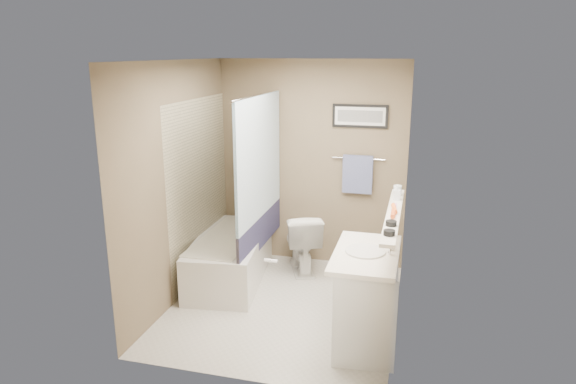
% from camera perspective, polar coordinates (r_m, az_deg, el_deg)
% --- Properties ---
extents(ground, '(2.50, 2.50, 0.00)m').
position_cam_1_polar(ground, '(5.30, -0.42, -12.51)').
color(ground, beige).
rests_on(ground, ground).
extents(ceiling, '(2.20, 2.50, 0.04)m').
position_cam_1_polar(ceiling, '(4.69, -0.48, 14.18)').
color(ceiling, white).
rests_on(ceiling, wall_back).
extents(wall_back, '(2.20, 0.04, 2.40)m').
position_cam_1_polar(wall_back, '(6.02, 2.60, 3.09)').
color(wall_back, brown).
rests_on(wall_back, ground).
extents(wall_front, '(2.20, 0.04, 2.40)m').
position_cam_1_polar(wall_front, '(3.74, -5.36, -4.69)').
color(wall_front, brown).
rests_on(wall_front, ground).
extents(wall_left, '(0.04, 2.50, 2.40)m').
position_cam_1_polar(wall_left, '(5.23, -11.95, 0.90)').
color(wall_left, brown).
rests_on(wall_left, ground).
extents(wall_right, '(0.04, 2.50, 2.40)m').
position_cam_1_polar(wall_right, '(4.70, 12.37, -0.76)').
color(wall_right, brown).
rests_on(wall_right, ground).
extents(tile_surround, '(0.02, 1.55, 2.00)m').
position_cam_1_polar(tile_surround, '(5.72, -9.74, 0.18)').
color(tile_surround, tan).
rests_on(tile_surround, wall_left).
extents(curtain_rod, '(0.02, 1.55, 0.02)m').
position_cam_1_polar(curtain_rod, '(5.29, -3.29, 10.71)').
color(curtain_rod, silver).
rests_on(curtain_rod, wall_left).
extents(curtain_upper, '(0.03, 1.45, 1.28)m').
position_cam_1_polar(curtain_upper, '(5.39, -3.19, 3.81)').
color(curtain_upper, silver).
rests_on(curtain_upper, curtain_rod).
extents(curtain_lower, '(0.03, 1.45, 0.36)m').
position_cam_1_polar(curtain_lower, '(5.61, -3.06, -4.43)').
color(curtain_lower, '#272545').
rests_on(curtain_lower, curtain_rod).
extents(mirror, '(0.02, 1.60, 1.00)m').
position_cam_1_polar(mirror, '(4.46, 12.72, 3.91)').
color(mirror, silver).
rests_on(mirror, wall_right).
extents(shelf, '(0.12, 1.60, 0.03)m').
position_cam_1_polar(shelf, '(4.59, 11.65, -2.43)').
color(shelf, silver).
rests_on(shelf, wall_right).
extents(towel_bar, '(0.60, 0.02, 0.02)m').
position_cam_1_polar(towel_bar, '(5.90, 7.82, 3.70)').
color(towel_bar, silver).
rests_on(towel_bar, wall_back).
extents(towel, '(0.34, 0.05, 0.44)m').
position_cam_1_polar(towel, '(5.91, 7.74, 1.96)').
color(towel, '#7F8BB9').
rests_on(towel, towel_bar).
extents(art_frame, '(0.62, 0.02, 0.26)m').
position_cam_1_polar(art_frame, '(5.84, 8.01, 8.36)').
color(art_frame, black).
rests_on(art_frame, wall_back).
extents(art_mat, '(0.56, 0.00, 0.20)m').
position_cam_1_polar(art_mat, '(5.82, 8.00, 8.34)').
color(art_mat, white).
rests_on(art_mat, art_frame).
extents(art_image, '(0.50, 0.00, 0.13)m').
position_cam_1_polar(art_image, '(5.82, 7.99, 8.34)').
color(art_image, '#595959').
rests_on(art_image, art_mat).
extents(door, '(0.80, 0.02, 2.00)m').
position_cam_1_polar(door, '(3.66, 2.87, -8.45)').
color(door, silver).
rests_on(door, wall_front).
extents(door_handle, '(0.10, 0.02, 0.02)m').
position_cam_1_polar(door_handle, '(3.78, -1.91, -7.64)').
color(door_handle, silver).
rests_on(door_handle, door).
extents(bathtub, '(0.89, 1.58, 0.50)m').
position_cam_1_polar(bathtub, '(5.81, -6.43, -7.28)').
color(bathtub, silver).
rests_on(bathtub, ground).
extents(tub_rim, '(0.56, 1.36, 0.02)m').
position_cam_1_polar(tub_rim, '(5.72, -6.50, -4.96)').
color(tub_rim, beige).
rests_on(tub_rim, bathtub).
extents(toilet, '(0.62, 0.79, 0.71)m').
position_cam_1_polar(toilet, '(5.97, 1.54, -5.49)').
color(toilet, white).
rests_on(toilet, ground).
extents(vanity, '(0.57, 0.94, 0.80)m').
position_cam_1_polar(vanity, '(4.59, 8.60, -11.72)').
color(vanity, white).
rests_on(vanity, ground).
extents(countertop, '(0.54, 0.96, 0.04)m').
position_cam_1_polar(countertop, '(4.42, 8.69, -6.85)').
color(countertop, white).
rests_on(countertop, vanity).
extents(sink_basin, '(0.34, 0.34, 0.01)m').
position_cam_1_polar(sink_basin, '(4.41, 8.57, -6.51)').
color(sink_basin, silver).
rests_on(sink_basin, countertop).
extents(faucet_spout, '(0.02, 0.02, 0.10)m').
position_cam_1_polar(faucet_spout, '(4.38, 11.21, -6.19)').
color(faucet_spout, white).
rests_on(faucet_spout, countertop).
extents(faucet_knob, '(0.05, 0.05, 0.05)m').
position_cam_1_polar(faucet_knob, '(4.48, 11.28, -5.97)').
color(faucet_knob, silver).
rests_on(faucet_knob, countertop).
extents(candle_bowl_near, '(0.09, 0.09, 0.04)m').
position_cam_1_polar(candle_bowl_near, '(4.02, 11.18, -4.46)').
color(candle_bowl_near, black).
rests_on(candle_bowl_near, shelf).
extents(candle_bowl_far, '(0.09, 0.09, 0.04)m').
position_cam_1_polar(candle_bowl_far, '(4.23, 11.39, -3.43)').
color(candle_bowl_far, black).
rests_on(candle_bowl_far, shelf).
extents(hair_brush_front, '(0.04, 0.22, 0.04)m').
position_cam_1_polar(hair_brush_front, '(4.49, 11.61, -2.30)').
color(hair_brush_front, '#CD4F1D').
rests_on(hair_brush_front, shelf).
extents(hair_brush_back, '(0.07, 0.22, 0.04)m').
position_cam_1_polar(hair_brush_back, '(4.63, 11.72, -1.80)').
color(hair_brush_back, orange).
rests_on(hair_brush_back, shelf).
extents(pink_comb, '(0.03, 0.16, 0.01)m').
position_cam_1_polar(pink_comb, '(4.77, 11.80, -1.52)').
color(pink_comb, pink).
rests_on(pink_comb, shelf).
extents(glass_jar, '(0.08, 0.08, 0.10)m').
position_cam_1_polar(glass_jar, '(5.12, 12.07, 0.18)').
color(glass_jar, silver).
rests_on(glass_jar, shelf).
extents(soap_bottle, '(0.07, 0.07, 0.14)m').
position_cam_1_polar(soap_bottle, '(4.96, 11.99, -0.05)').
color(soap_bottle, '#999999').
rests_on(soap_bottle, shelf).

